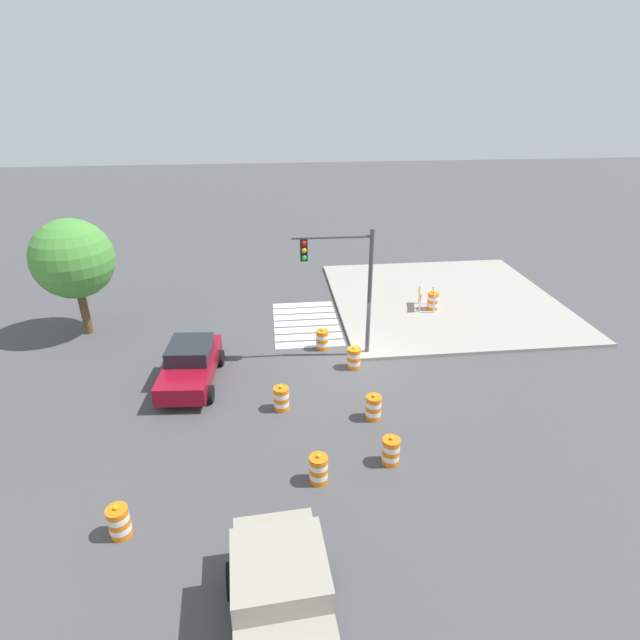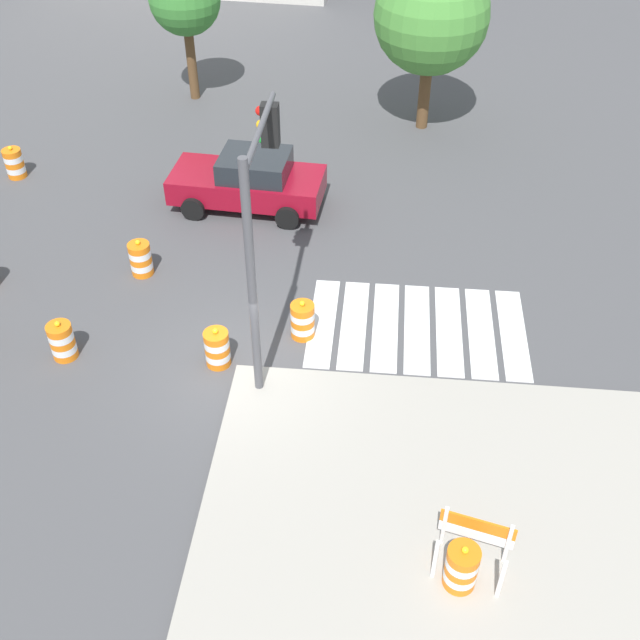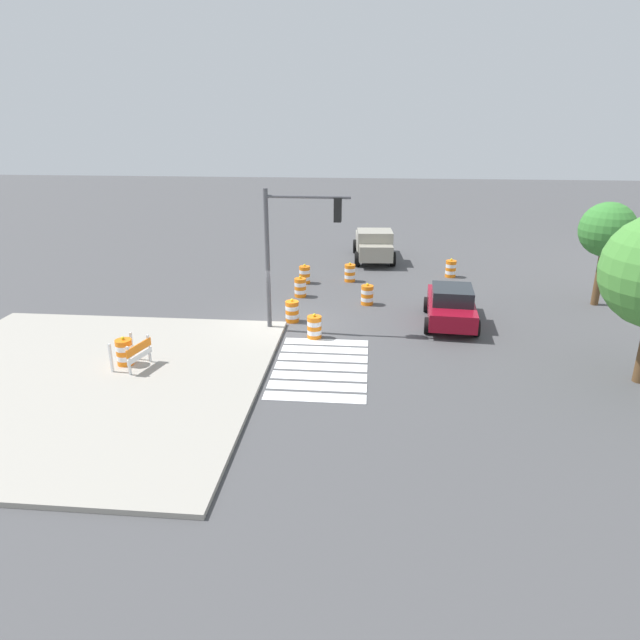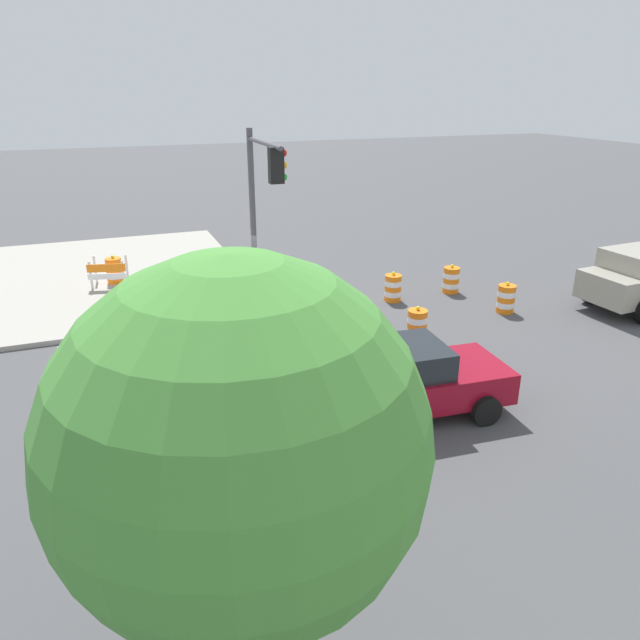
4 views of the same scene
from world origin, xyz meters
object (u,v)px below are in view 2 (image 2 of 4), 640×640
object	(u,v)px
traffic_barrel_near_corner	(141,259)
street_tree_streetside_near	(432,16)
traffic_light_pole	(259,209)
traffic_barrel_median_near	(217,348)
traffic_barrel_lane_center	(62,341)
traffic_barrel_on_sidewalk	(461,567)
sports_car	(249,181)
traffic_barrel_far_curb	(303,320)
construction_barricade	(475,539)
traffic_barrel_median_far	(14,163)
street_tree_streetside_mid	(185,0)

from	to	relation	value
traffic_barrel_near_corner	street_tree_streetside_near	distance (m)	11.93
traffic_light_pole	street_tree_streetside_near	size ratio (longest dim) A/B	1.00
traffic_barrel_median_near	street_tree_streetside_near	bearing A→B (deg)	69.18
traffic_barrel_near_corner	street_tree_streetside_near	world-z (taller)	street_tree_streetside_near
traffic_barrel_lane_center	traffic_barrel_on_sidewalk	distance (m)	9.96
sports_car	traffic_barrel_far_curb	bearing A→B (deg)	-68.62
traffic_barrel_near_corner	street_tree_streetside_near	xyz separation A→B (m)	(7.19, 8.95, 3.24)
sports_car	construction_barricade	bearing A→B (deg)	-62.81
traffic_barrel_far_curb	traffic_barrel_on_sidewalk	distance (m)	7.03
traffic_barrel_median_far	traffic_barrel_far_curb	world-z (taller)	same
traffic_barrel_median_near	traffic_barrel_median_far	distance (m)	10.81
traffic_barrel_near_corner	street_tree_streetside_near	bearing A→B (deg)	51.22
construction_barricade	street_tree_streetside_near	xyz separation A→B (m)	(-0.78, 16.63, 2.97)
traffic_barrel_median_near	traffic_barrel_lane_center	bearing A→B (deg)	-178.46
sports_car	traffic_barrel_near_corner	size ratio (longest dim) A/B	4.34
traffic_barrel_median_far	sports_car	bearing A→B (deg)	-7.36
traffic_barrel_on_sidewalk	traffic_light_pole	size ratio (longest dim) A/B	0.19
traffic_barrel_lane_center	street_tree_streetside_near	world-z (taller)	street_tree_streetside_near
traffic_barrel_median_near	sports_car	bearing A→B (deg)	93.17
traffic_barrel_median_near	traffic_barrel_lane_center	xyz separation A→B (m)	(-3.51, -0.09, 0.00)
traffic_barrel_far_curb	street_tree_streetside_mid	distance (m)	13.87
traffic_barrel_median_far	traffic_light_pole	bearing A→B (deg)	-39.28
construction_barricade	traffic_light_pole	distance (m)	7.28
sports_car	street_tree_streetside_near	distance (m)	7.92
traffic_barrel_on_sidewalk	traffic_barrel_near_corner	bearing A→B (deg)	133.43
traffic_barrel_median_far	traffic_barrel_lane_center	distance (m)	8.74
street_tree_streetside_near	street_tree_streetside_mid	xyz separation A→B (m)	(-8.13, 1.51, -0.25)
traffic_barrel_median_far	construction_barricade	xyz separation A→B (m)	(13.11, -12.11, 0.27)
traffic_barrel_median_near	traffic_light_pole	size ratio (longest dim) A/B	0.19
traffic_barrel_median_near	traffic_barrel_median_far	world-z (taller)	same
sports_car	traffic_barrel_far_curb	world-z (taller)	sports_car
traffic_barrel_far_curb	construction_barricade	size ratio (longest dim) A/B	0.74
traffic_barrel_on_sidewalk	traffic_barrel_lane_center	bearing A→B (deg)	150.17
traffic_barrel_median_near	street_tree_streetside_mid	world-z (taller)	street_tree_streetside_mid
traffic_light_pole	street_tree_streetside_near	bearing A→B (deg)	73.19
traffic_light_pole	traffic_barrel_median_near	bearing A→B (deg)	-161.04
traffic_barrel_median_far	street_tree_streetside_mid	bearing A→B (deg)	55.10
traffic_barrel_median_near	construction_barricade	distance (m)	7.05
traffic_barrel_lane_center	street_tree_streetside_mid	world-z (taller)	street_tree_streetside_mid
sports_car	traffic_barrel_median_far	xyz separation A→B (m)	(-7.37, 0.95, -0.36)
construction_barricade	traffic_barrel_near_corner	bearing A→B (deg)	136.05
construction_barricade	traffic_barrel_median_near	bearing A→B (deg)	139.65
traffic_barrel_near_corner	traffic_barrel_on_sidewalk	world-z (taller)	traffic_barrel_on_sidewalk
traffic_barrel_median_near	traffic_barrel_median_far	size ratio (longest dim) A/B	1.00
sports_car	construction_barricade	size ratio (longest dim) A/B	3.19
traffic_barrel_lane_center	traffic_barrel_on_sidewalk	size ratio (longest dim) A/B	1.00
sports_car	traffic_barrel_on_sidewalk	xyz separation A→B (m)	(5.50, -11.65, -0.21)
traffic_barrel_lane_center	street_tree_streetside_mid	distance (m)	13.99
sports_car	traffic_barrel_far_curb	size ratio (longest dim) A/B	4.34
traffic_barrel_on_sidewalk	traffic_light_pole	bearing A→B (deg)	127.03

